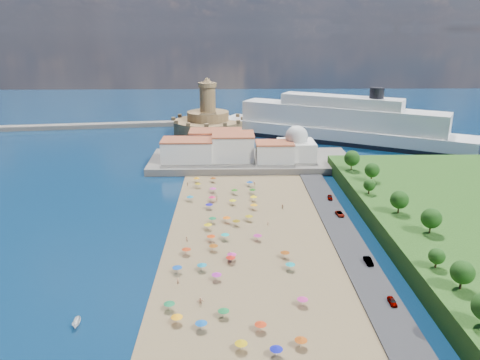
{
  "coord_description": "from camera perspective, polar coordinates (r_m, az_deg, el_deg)",
  "views": [
    {
      "loc": [
        0.55,
        -130.22,
        58.25
      ],
      "look_at": [
        4.0,
        25.0,
        8.0
      ],
      "focal_mm": 35.0,
      "sensor_mm": 36.0,
      "label": 1
    }
  ],
  "objects": [
    {
      "name": "parked_cars",
      "position": [
        142.65,
        13.3,
        -6.08
      ],
      "size": [
        2.53,
        70.43,
        1.44
      ],
      "color": "gray",
      "rests_on": "promenade"
    },
    {
      "name": "waterfront_buildings",
      "position": [
        210.03,
        -2.22,
        4.04
      ],
      "size": [
        57.0,
        29.0,
        11.0
      ],
      "color": "silver",
      "rests_on": "terrace"
    },
    {
      "name": "breakwater",
      "position": [
        309.32,
        -22.32,
        5.98
      ],
      "size": [
        199.03,
        34.77,
        2.6
      ],
      "primitive_type": "cube",
      "rotation": [
        0.0,
        0.0,
        0.14
      ],
      "color": "#59544C",
      "rests_on": "ground"
    },
    {
      "name": "beach_parasols",
      "position": [
        132.29,
        -1.73,
        -7.17
      ],
      "size": [
        32.92,
        115.31,
        2.2
      ],
      "color": "gray",
      "rests_on": "beach"
    },
    {
      "name": "moored_boats",
      "position": [
        97.91,
        -20.25,
        -19.3
      ],
      "size": [
        5.22,
        20.24,
        1.62
      ],
      "color": "white",
      "rests_on": "ground"
    },
    {
      "name": "jetty",
      "position": [
        245.28,
        -4.18,
        4.44
      ],
      "size": [
        18.0,
        70.0,
        2.4
      ],
      "primitive_type": "cube",
      "color": "#59544C",
      "rests_on": "ground"
    },
    {
      "name": "beachgoers",
      "position": [
        145.47,
        -1.48,
        -5.18
      ],
      "size": [
        34.95,
        83.36,
        1.89
      ],
      "color": "tan",
      "rests_on": "beach"
    },
    {
      "name": "ground",
      "position": [
        142.66,
        -1.39,
        -6.17
      ],
      "size": [
        700.0,
        700.0,
        0.0
      ],
      "primitive_type": "plane",
      "color": "#071938",
      "rests_on": "ground"
    },
    {
      "name": "cruise_ship",
      "position": [
        258.54,
        12.06,
        6.53
      ],
      "size": [
        130.18,
        84.48,
        30.03
      ],
      "color": "black",
      "rests_on": "ground"
    },
    {
      "name": "domed_building",
      "position": [
        209.25,
        6.87,
        4.18
      ],
      "size": [
        16.0,
        16.0,
        15.0
      ],
      "color": "silver",
      "rests_on": "terrace"
    },
    {
      "name": "terrace",
      "position": [
        211.21,
        1.34,
        2.34
      ],
      "size": [
        90.0,
        36.0,
        3.0
      ],
      "primitive_type": "cube",
      "color": "#59544C",
      "rests_on": "ground"
    },
    {
      "name": "hillside_trees",
      "position": [
        143.96,
        18.75,
        -2.59
      ],
      "size": [
        12.43,
        106.2,
        7.73
      ],
      "color": "#382314",
      "rests_on": "hillside"
    },
    {
      "name": "fortress",
      "position": [
        273.42,
        -3.91,
        7.02
      ],
      "size": [
        40.0,
        40.0,
        32.4
      ],
      "color": "#997A4C",
      "rests_on": "ground"
    }
  ]
}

